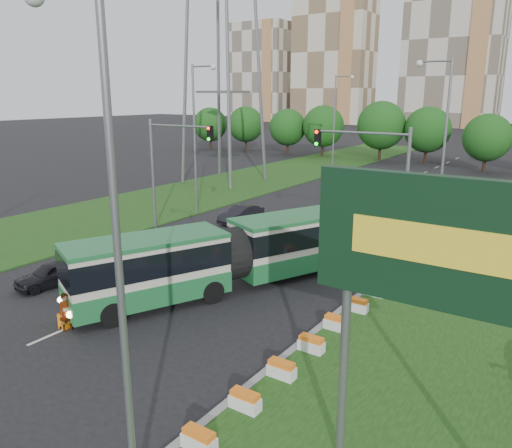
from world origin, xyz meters
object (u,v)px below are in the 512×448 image
Objects in this scene: billboard at (445,260)px; articulated_bus at (239,251)px; traffic_mast_median at (379,174)px; car_left_far at (241,214)px; car_left_near at (52,274)px; shopping_trolley at (64,321)px; pedestrian at (66,312)px; traffic_mast_left at (168,158)px.

articulated_bus is at bearing 143.29° from billboard.
car_left_far is (-12.26, 3.79, -4.68)m from traffic_mast_median.
articulated_bus reaches higher than car_left_near.
car_left_far is 6.02× the size of shopping_trolley.
car_left_near is at bearing 170.32° from billboard.
articulated_bus reaches higher than pedestrian.
billboard is 11.84× the size of shopping_trolley.
traffic_mast_left is at bearing 104.62° from shopping_trolley.
traffic_mast_left is 0.45× the size of articulated_bus.
traffic_mast_median reaches higher than car_left_near.
billboard and traffic_mast_left have the same top height.
pedestrian is (4.70, -19.15, 0.17)m from car_left_far.
pedestrian is (-15.03, 0.64, -5.33)m from billboard.
car_left_near is (-7.87, -5.71, -1.14)m from articulated_bus.
traffic_mast_left is 1.97× the size of car_left_far.
shopping_trolley is (-0.32, 0.06, -0.50)m from pedestrian.
articulated_bus is 9.10m from shopping_trolley.
traffic_mast_median is 17.92m from shopping_trolley.
traffic_mast_left is 16.86m from pedestrian.
pedestrian is (5.10, -2.79, 0.20)m from car_left_near.
billboard is at bearing -64.97° from traffic_mast_median.
pedestrian is at bearing -116.19° from traffic_mast_median.
traffic_mast_left is (-15.16, -1.00, 0.00)m from traffic_mast_median.
car_left_near is at bearing -135.18° from traffic_mast_median.
traffic_mast_median is 0.45× the size of articulated_bus.
car_left_near is (-20.12, 3.43, -5.53)m from billboard.
articulated_bus is (-12.26, 9.14, -4.38)m from billboard.
traffic_mast_median reaches higher than car_left_far.
billboard is 2.14× the size of car_left_near.
shopping_trolley is at bearing -85.99° from articulated_bus.
traffic_mast_left reaches higher than car_left_far.
billboard is 17.68m from traffic_mast_median.
billboard is 15.96m from pedestrian.
billboard reaches higher than shopping_trolley.
traffic_mast_median is 4.78× the size of pedestrian.
billboard reaches higher than car_left_far.
articulated_bus is (-4.79, -6.86, -3.57)m from traffic_mast_median.
traffic_mast_median is 17.70m from pedestrian.
traffic_mast_median is at bearing 55.20° from car_left_near.
traffic_mast_median is at bearing 79.25° from articulated_bus.
traffic_mast_left is (-22.63, 15.00, -0.81)m from billboard.
pedestrian is at bearing -62.11° from traffic_mast_left.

